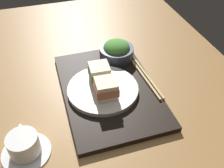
% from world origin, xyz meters
% --- Properties ---
extents(ground_plane, '(1.40, 1.00, 0.03)m').
position_xyz_m(ground_plane, '(0.00, 0.00, -0.01)').
color(ground_plane, olive).
extents(serving_tray, '(0.43, 0.29, 0.02)m').
position_xyz_m(serving_tray, '(-0.03, -0.02, 0.01)').
color(serving_tray, black).
rests_on(serving_tray, ground_plane).
extents(sandwich_plate, '(0.22, 0.22, 0.01)m').
position_xyz_m(sandwich_plate, '(-0.04, -0.00, 0.03)').
color(sandwich_plate, silver).
rests_on(sandwich_plate, serving_tray).
extents(sandwich_near, '(0.07, 0.07, 0.06)m').
position_xyz_m(sandwich_near, '(-0.07, -0.00, 0.06)').
color(sandwich_near, beige).
rests_on(sandwich_near, sandwich_plate).
extents(sandwich_far, '(0.07, 0.07, 0.06)m').
position_xyz_m(sandwich_far, '(-0.00, -0.00, 0.06)').
color(sandwich_far, beige).
rests_on(sandwich_far, sandwich_plate).
extents(salad_bowl, '(0.12, 0.12, 0.07)m').
position_xyz_m(salad_bowl, '(0.12, -0.10, 0.05)').
color(salad_bowl, '#33384C').
rests_on(salad_bowl, serving_tray).
extents(chopsticks_pair, '(0.21, 0.03, 0.01)m').
position_xyz_m(chopsticks_pair, '(-0.03, -0.15, 0.02)').
color(chopsticks_pair, tan).
rests_on(chopsticks_pair, serving_tray).
extents(coffee_cup, '(0.13, 0.13, 0.06)m').
position_xyz_m(coffee_cup, '(-0.19, 0.25, 0.03)').
color(coffee_cup, white).
rests_on(coffee_cup, ground_plane).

